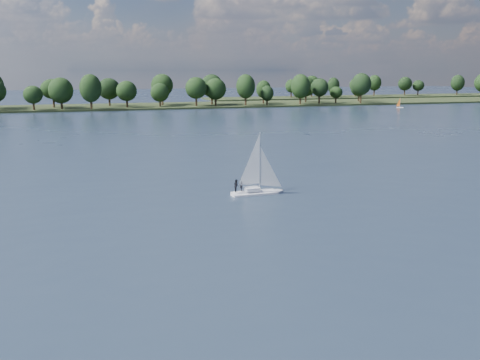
# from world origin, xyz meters

# --- Properties ---
(ground) EXTENTS (700.00, 700.00, 0.00)m
(ground) POSITION_xyz_m (0.00, 100.00, 0.00)
(ground) COLOR #233342
(ground) RESTS_ON ground
(far_shore) EXTENTS (660.00, 40.00, 1.50)m
(far_shore) POSITION_xyz_m (0.00, 212.00, 0.00)
(far_shore) COLOR black
(far_shore) RESTS_ON ground
(far_shore_back) EXTENTS (220.00, 30.00, 1.40)m
(far_shore_back) POSITION_xyz_m (160.00, 260.00, 0.00)
(far_shore_back) COLOR black
(far_shore_back) RESTS_ON ground
(sailboat) EXTENTS (6.68, 2.15, 8.69)m
(sailboat) POSITION_xyz_m (-0.84, 33.69, 2.43)
(sailboat) COLOR silver
(sailboat) RESTS_ON ground
(dinghy_orange) EXTENTS (3.14, 2.62, 4.77)m
(dinghy_orange) POSITION_xyz_m (115.87, 173.45, 1.13)
(dinghy_orange) COLOR white
(dinghy_orange) RESTS_ON ground
(treeline) EXTENTS (562.71, 74.40, 16.96)m
(treeline) POSITION_xyz_m (-2.75, 208.39, 8.04)
(treeline) COLOR black
(treeline) RESTS_ON ground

